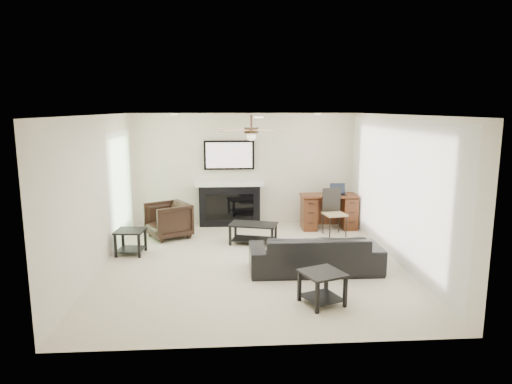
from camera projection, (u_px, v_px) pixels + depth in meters
room_shell at (263, 165)px, 7.56m from camera, size 5.50×5.54×2.52m
sofa at (315, 253)px, 7.35m from camera, size 2.11×0.84×0.61m
armchair at (168, 220)px, 9.27m from camera, size 1.07×1.06×0.72m
coffee_table at (253, 234)px, 8.88m from camera, size 1.00×0.72×0.40m
end_table_near at (322, 288)px, 6.12m from camera, size 0.68×0.68×0.45m
end_table_left at (131, 242)px, 8.23m from camera, size 0.54×0.54×0.45m
fireplace_unit at (229, 184)px, 10.12m from camera, size 1.52×0.34×1.91m
desk at (329, 212)px, 9.96m from camera, size 1.22×0.56×0.76m
desk_chair at (335, 213)px, 9.40m from camera, size 0.49×0.51×0.97m
laptop at (339, 189)px, 9.86m from camera, size 0.33×0.24×0.23m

